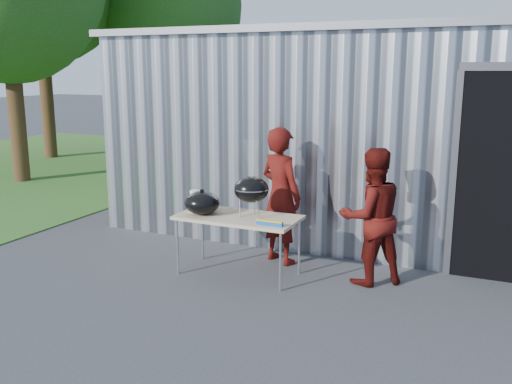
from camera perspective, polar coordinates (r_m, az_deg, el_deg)
The scene contains 12 objects.
ground at distance 6.61m, azimuth -1.55°, elevation -10.23°, with size 80.00×80.00×0.00m, color #323234.
building at distance 10.28m, azimuth 14.43°, elevation 6.35°, with size 8.20×6.20×3.10m.
grass_patch at distance 16.57m, azimuth -20.92°, elevation 2.69°, with size 10.00×12.00×0.02m, color #2D591E.
tree_far at distance 17.24m, azimuth -8.40°, elevation 18.01°, with size 3.99×3.99×6.61m.
folding_table at distance 7.03m, azimuth -1.79°, elevation -2.72°, with size 1.50×0.75×0.75m.
kettle_grill at distance 6.92m, azimuth -0.48°, elevation 0.94°, with size 0.43×0.43×0.93m.
grill_lid at distance 7.11m, azimuth -5.41°, elevation -1.09°, with size 0.44×0.44×0.32m.
paper_towels at distance 7.21m, azimuth -6.14°, elevation -0.93°, with size 0.12×0.12×0.28m, color white.
white_tub at distance 7.42m, azimuth -4.96°, elevation -1.25°, with size 0.20×0.15×0.10m, color white.
foil_box at distance 6.58m, azimuth 1.38°, elevation -3.12°, with size 0.32×0.06×0.06m.
person_cook at distance 7.45m, azimuth 2.48°, elevation -0.37°, with size 0.66×0.43×1.80m, color #480D09.
person_bystander at distance 6.86m, azimuth 11.46°, elevation -2.42°, with size 0.80×0.62×1.64m, color #480D09.
Camera 1 is at (2.67, -5.49, 2.52)m, focal length 40.00 mm.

